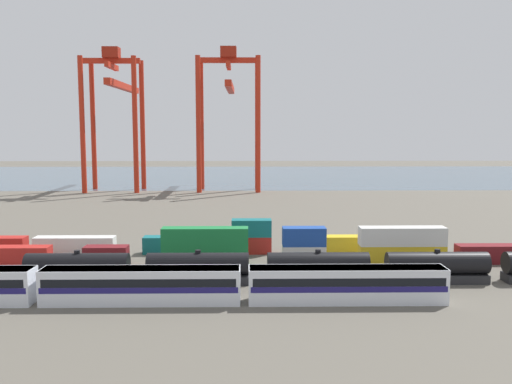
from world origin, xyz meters
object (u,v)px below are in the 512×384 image
shipping_container_8 (499,254)px  gantry_crane_west (116,103)px  passenger_train (141,284)px  freight_tank_row (318,267)px  shipping_container_2 (205,255)px  shipping_container_15 (339,244)px  gantry_crane_central (229,103)px  shipping_container_12 (163,245)px

shipping_container_8 → gantry_crane_west: bearing=128.5°
passenger_train → freight_tank_row: (20.23, 7.58, -0.20)m
freight_tank_row → shipping_container_2: freight_tank_row is taller
shipping_container_8 → gantry_crane_west: gantry_crane_west is taller
shipping_container_15 → gantry_crane_central: (-19.77, 88.62, 25.59)m
shipping_container_8 → gantry_crane_central: 107.10m
passenger_train → gantry_crane_central: 115.56m
shipping_container_2 → shipping_container_15: size_ratio=1.00×
shipping_container_12 → freight_tank_row: bearing=-37.5°
passenger_train → shipping_container_8: (47.26, 17.33, -0.84)m
passenger_train → shipping_container_2: 18.23m
freight_tank_row → gantry_crane_west: (-49.53, 106.15, 25.15)m
shipping_container_2 → shipping_container_12: (-6.91, 6.78, 0.00)m
shipping_container_12 → gantry_crane_central: 92.52m
passenger_train → gantry_crane_central: bearing=87.0°
freight_tank_row → shipping_container_12: (-21.53, 16.53, -0.64)m
shipping_container_15 → shipping_container_2: bearing=-161.3°
gantry_crane_central → shipping_container_15: bearing=-77.4°
gantry_crane_west → freight_tank_row: bearing=-65.0°
passenger_train → gantry_crane_central: (5.86, 112.73, 24.74)m
shipping_container_2 → shipping_container_15: bearing=18.7°
shipping_container_2 → gantry_crane_west: gantry_crane_west is taller
passenger_train → shipping_container_8: passenger_train is taller
shipping_container_12 → gantry_crane_central: size_ratio=0.14×
shipping_container_2 → shipping_container_8: 41.65m
passenger_train → gantry_crane_west: bearing=104.4°
shipping_container_8 → shipping_container_12: bearing=172.1°
freight_tank_row → shipping_container_8: bearing=19.8°
gantry_crane_west → gantry_crane_central: bearing=-1.6°
shipping_container_15 → gantry_crane_central: gantry_crane_central is taller
passenger_train → gantry_crane_central: size_ratio=1.52×
freight_tank_row → shipping_container_12: freight_tank_row is taller
gantry_crane_west → gantry_crane_central: 35.18m
shipping_container_12 → shipping_container_15: size_ratio=0.50×
passenger_train → shipping_container_15: passenger_train is taller
shipping_container_2 → gantry_crane_central: gantry_crane_central is taller
shipping_container_12 → shipping_container_15: 26.94m
shipping_container_15 → gantry_crane_central: size_ratio=0.28×
shipping_container_8 → shipping_container_15: size_ratio=1.00×
shipping_container_2 → shipping_container_15: 21.15m
freight_tank_row → gantry_crane_central: gantry_crane_central is taller
shipping_container_8 → freight_tank_row: bearing=-160.2°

